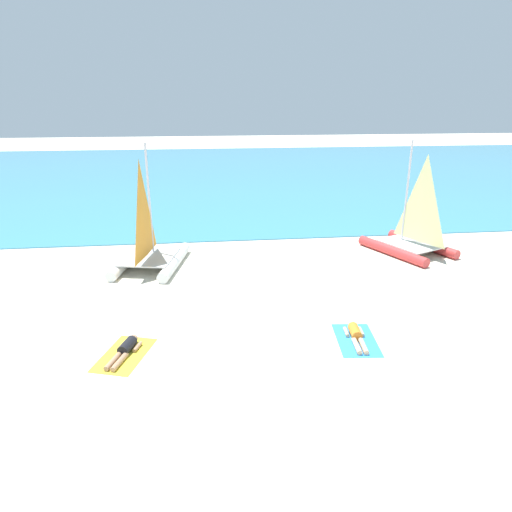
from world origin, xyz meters
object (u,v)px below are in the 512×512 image
at_px(sailboat_red, 411,237).
at_px(towel_right, 356,340).
at_px(sunbather_left, 125,349).
at_px(sunbather_right, 356,335).
at_px(towel_left, 125,355).
at_px(sailboat_white, 149,250).

height_order(sailboat_red, towel_right, sailboat_red).
relative_size(sailboat_red, sunbather_left, 3.13).
bearing_deg(sunbather_right, towel_left, -173.11).
relative_size(towel_left, sunbather_left, 1.23).
distance_m(sailboat_red, sunbather_left, 13.32).
distance_m(sailboat_white, sunbather_right, 9.24).
relative_size(sailboat_red, sailboat_white, 0.99).
relative_size(towel_left, sunbather_right, 1.21).
relative_size(sailboat_red, towel_left, 2.54).
relative_size(sailboat_white, towel_right, 2.57).
bearing_deg(towel_left, sunbather_left, 72.40).
xyz_separation_m(sailboat_white, sunbather_left, (-0.03, -6.69, -0.60)).
bearing_deg(towel_right, sunbather_right, 83.98).
relative_size(sailboat_white, sunbather_right, 3.12).
height_order(sailboat_white, sunbather_right, sailboat_white).
distance_m(sunbather_left, sunbather_right, 6.42).
distance_m(sailboat_red, sunbather_right, 8.61).
relative_size(towel_right, sunbather_right, 1.21).
relative_size(sailboat_red, sunbather_right, 3.07).
height_order(sunbather_left, towel_right, sunbather_left).
bearing_deg(sailboat_white, sunbather_left, -78.64).
height_order(sailboat_red, sailboat_white, sailboat_white).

